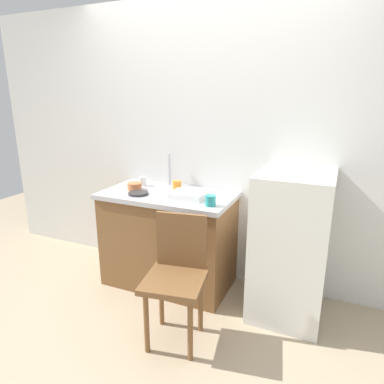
{
  "coord_description": "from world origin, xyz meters",
  "views": [
    {
      "loc": [
        1.07,
        -1.87,
        1.69
      ],
      "look_at": [
        -0.02,
        0.6,
        0.91
      ],
      "focal_mm": 32.11,
      "sensor_mm": 36.0,
      "label": 1
    }
  ],
  "objects_px": {
    "chair": "(177,273)",
    "dish_tray": "(188,195)",
    "cup_teal": "(210,201)",
    "cup_white": "(143,181)",
    "terracotta_bowl": "(134,186)",
    "cup_orange": "(177,186)",
    "refrigerator": "(291,245)",
    "hotplate": "(138,193)"
  },
  "relations": [
    {
      "from": "dish_tray",
      "to": "cup_teal",
      "type": "height_order",
      "value": "cup_teal"
    },
    {
      "from": "cup_orange",
      "to": "terracotta_bowl",
      "type": "bearing_deg",
      "value": -165.88
    },
    {
      "from": "chair",
      "to": "terracotta_bowl",
      "type": "xyz_separation_m",
      "value": [
        -0.72,
        0.61,
        0.39
      ]
    },
    {
      "from": "chair",
      "to": "cup_orange",
      "type": "distance_m",
      "value": 0.88
    },
    {
      "from": "refrigerator",
      "to": "chair",
      "type": "distance_m",
      "value": 0.91
    },
    {
      "from": "hotplate",
      "to": "cup_white",
      "type": "bearing_deg",
      "value": 113.89
    },
    {
      "from": "chair",
      "to": "terracotta_bowl",
      "type": "bearing_deg",
      "value": 129.97
    },
    {
      "from": "refrigerator",
      "to": "cup_orange",
      "type": "xyz_separation_m",
      "value": [
        -1.01,
        0.09,
        0.33
      ]
    },
    {
      "from": "dish_tray",
      "to": "cup_teal",
      "type": "distance_m",
      "value": 0.27
    },
    {
      "from": "hotplate",
      "to": "cup_orange",
      "type": "relative_size",
      "value": 1.79
    },
    {
      "from": "chair",
      "to": "cup_orange",
      "type": "xyz_separation_m",
      "value": [
        -0.34,
        0.71,
        0.41
      ]
    },
    {
      "from": "terracotta_bowl",
      "to": "cup_teal",
      "type": "height_order",
      "value": "cup_teal"
    },
    {
      "from": "refrigerator",
      "to": "cup_orange",
      "type": "distance_m",
      "value": 1.07
    },
    {
      "from": "cup_white",
      "to": "hotplate",
      "type": "bearing_deg",
      "value": -66.11
    },
    {
      "from": "dish_tray",
      "to": "cup_orange",
      "type": "distance_m",
      "value": 0.22
    },
    {
      "from": "refrigerator",
      "to": "cup_white",
      "type": "height_order",
      "value": "refrigerator"
    },
    {
      "from": "dish_tray",
      "to": "hotplate",
      "type": "bearing_deg",
      "value": -169.55
    },
    {
      "from": "refrigerator",
      "to": "cup_white",
      "type": "distance_m",
      "value": 1.43
    },
    {
      "from": "chair",
      "to": "hotplate",
      "type": "height_order",
      "value": "chair"
    },
    {
      "from": "terracotta_bowl",
      "to": "cup_orange",
      "type": "bearing_deg",
      "value": 14.12
    },
    {
      "from": "cup_orange",
      "to": "hotplate",
      "type": "bearing_deg",
      "value": -139.84
    },
    {
      "from": "hotplate",
      "to": "chair",
      "type": "bearing_deg",
      "value": -39.08
    },
    {
      "from": "cup_white",
      "to": "cup_orange",
      "type": "bearing_deg",
      "value": -7.25
    },
    {
      "from": "chair",
      "to": "dish_tray",
      "type": "bearing_deg",
      "value": 97.24
    },
    {
      "from": "hotplate",
      "to": "cup_white",
      "type": "relative_size",
      "value": 2.06
    },
    {
      "from": "chair",
      "to": "dish_tray",
      "type": "distance_m",
      "value": 0.71
    },
    {
      "from": "refrigerator",
      "to": "cup_teal",
      "type": "height_order",
      "value": "refrigerator"
    },
    {
      "from": "dish_tray",
      "to": "refrigerator",
      "type": "bearing_deg",
      "value": 3.46
    },
    {
      "from": "dish_tray",
      "to": "cup_white",
      "type": "xyz_separation_m",
      "value": [
        -0.55,
        0.19,
        0.02
      ]
    },
    {
      "from": "chair",
      "to": "dish_tray",
      "type": "height_order",
      "value": "dish_tray"
    },
    {
      "from": "chair",
      "to": "terracotta_bowl",
      "type": "height_order",
      "value": "terracotta_bowl"
    },
    {
      "from": "dish_tray",
      "to": "cup_orange",
      "type": "height_order",
      "value": "cup_orange"
    },
    {
      "from": "terracotta_bowl",
      "to": "cup_teal",
      "type": "bearing_deg",
      "value": -11.44
    },
    {
      "from": "terracotta_bowl",
      "to": "cup_orange",
      "type": "distance_m",
      "value": 0.39
    },
    {
      "from": "chair",
      "to": "hotplate",
      "type": "xyz_separation_m",
      "value": [
        -0.6,
        0.49,
        0.37
      ]
    },
    {
      "from": "refrigerator",
      "to": "cup_orange",
      "type": "height_order",
      "value": "refrigerator"
    },
    {
      "from": "cup_white",
      "to": "terracotta_bowl",
      "type": "bearing_deg",
      "value": -89.77
    },
    {
      "from": "chair",
      "to": "cup_white",
      "type": "distance_m",
      "value": 1.12
    },
    {
      "from": "cup_white",
      "to": "refrigerator",
      "type": "bearing_deg",
      "value": -5.65
    },
    {
      "from": "cup_white",
      "to": "cup_teal",
      "type": "height_order",
      "value": "same"
    },
    {
      "from": "terracotta_bowl",
      "to": "refrigerator",
      "type": "bearing_deg",
      "value": 0.24
    },
    {
      "from": "refrigerator",
      "to": "terracotta_bowl",
      "type": "relative_size",
      "value": 9.12
    }
  ]
}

